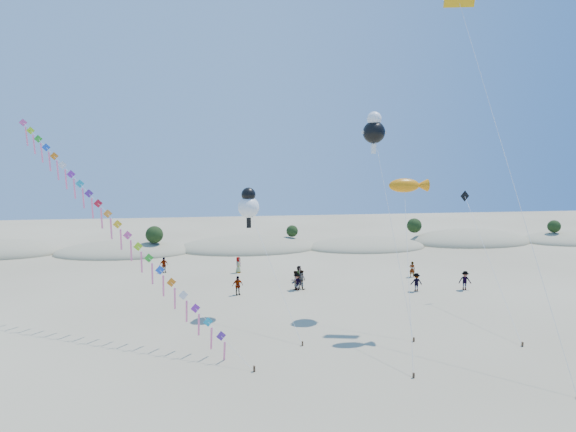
{
  "coord_description": "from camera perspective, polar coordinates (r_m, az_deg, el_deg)",
  "views": [
    {
      "loc": [
        -3.24,
        -18.65,
        12.52
      ],
      "look_at": [
        1.18,
        14.0,
        8.34
      ],
      "focal_mm": 30.0,
      "sensor_mm": 36.0,
      "label": 1
    }
  ],
  "objects": [
    {
      "name": "fish_kite",
      "position": [
        34.53,
        14.08,
        3.5
      ],
      "size": [
        3.72,
        7.92,
        10.92
      ],
      "color": "#3F2D1E",
      "rests_on": "ground"
    },
    {
      "name": "dune_ridge",
      "position": [
        65.13,
        -3.8,
        -3.77
      ],
      "size": [
        145.3,
        11.49,
        5.57
      ],
      "color": "gray",
      "rests_on": "ground"
    },
    {
      "name": "dark_kite",
      "position": [
        42.03,
        21.59,
        -1.56
      ],
      "size": [
        2.07,
        11.6,
        9.47
      ],
      "color": "#3F2D1E",
      "rests_on": "ground"
    },
    {
      "name": "parafoil_kite",
      "position": [
        42.09,
        19.8,
        22.19
      ],
      "size": [
        2.34,
        15.82,
        24.64
      ],
      "color": "#3F2D1E",
      "rests_on": "ground"
    },
    {
      "name": "beachgoers",
      "position": [
        46.76,
        3.84,
        -7.23
      ],
      "size": [
        29.86,
        11.41,
        1.81
      ],
      "color": "slate",
      "rests_on": "ground"
    },
    {
      "name": "cartoon_kite_high",
      "position": [
        39.36,
        10.17,
        10.03
      ],
      "size": [
        2.0,
        8.66,
        15.95
      ],
      "color": "#3F2D1E",
      "rests_on": "ground"
    },
    {
      "name": "cartoon_kite_low",
      "position": [
        37.89,
        -4.69,
        1.35
      ],
      "size": [
        3.95,
        8.48,
        10.02
      ],
      "color": "#3F2D1E",
      "rests_on": "ground"
    },
    {
      "name": "kite_train",
      "position": [
        36.39,
        -20.44,
        -0.04
      ],
      "size": [
        18.33,
        15.97,
        16.04
      ],
      "color": "#3F2D1E",
      "rests_on": "ground"
    }
  ]
}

